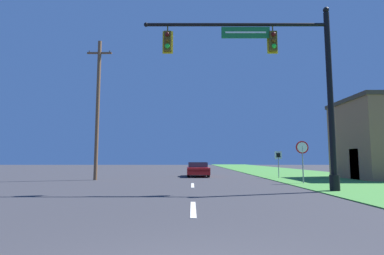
{
  "coord_description": "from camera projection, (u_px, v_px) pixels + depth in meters",
  "views": [
    {
      "loc": [
        -0.03,
        -2.88,
        1.43
      ],
      "look_at": [
        0.0,
        24.77,
        4.4
      ],
      "focal_mm": 28.0,
      "sensor_mm": 36.0,
      "label": 1
    }
  ],
  "objects": [
    {
      "name": "car_ahead",
      "position": [
        197.0,
        169.0,
        25.53
      ],
      "size": [
        1.9,
        4.3,
        1.19
      ],
      "color": "black",
      "rests_on": "ground"
    },
    {
      "name": "road_center_line",
      "position": [
        192.0,
        177.0,
        24.58
      ],
      "size": [
        0.16,
        34.8,
        0.01
      ],
      "color": "silver",
      "rests_on": "ground"
    },
    {
      "name": "route_sign_post",
      "position": [
        278.0,
        158.0,
        23.02
      ],
      "size": [
        0.55,
        0.06,
        2.03
      ],
      "color": "gray",
      "rests_on": "grass_verge_right"
    },
    {
      "name": "stop_sign",
      "position": [
        302.0,
        152.0,
        17.97
      ],
      "size": [
        0.76,
        0.07,
        2.5
      ],
      "color": "gray",
      "rests_on": "grass_verge_right"
    },
    {
      "name": "signal_mast",
      "position": [
        285.0,
        77.0,
        14.0
      ],
      "size": [
        8.95,
        0.47,
        8.67
      ],
      "color": "black",
      "rests_on": "grass_verge_right"
    },
    {
      "name": "grass_verge_right",
      "position": [
        288.0,
        173.0,
        32.55
      ],
      "size": [
        10.0,
        110.0,
        0.04
      ],
      "color": "#428438",
      "rests_on": "ground"
    },
    {
      "name": "utility_pole_near",
      "position": [
        97.0,
        107.0,
        21.57
      ],
      "size": [
        1.8,
        0.26,
        10.13
      ],
      "color": "brown",
      "rests_on": "ground"
    }
  ]
}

